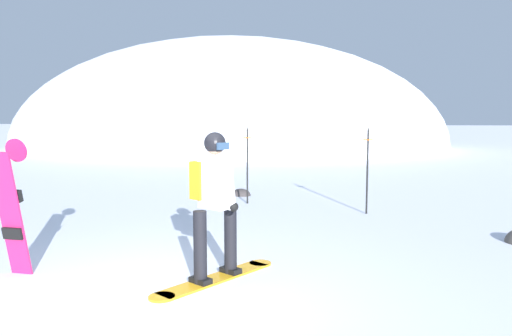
{
  "coord_description": "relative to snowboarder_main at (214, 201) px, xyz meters",
  "views": [
    {
      "loc": [
        2.1,
        -4.34,
        1.86
      ],
      "look_at": [
        0.16,
        3.79,
        1.0
      ],
      "focal_mm": 33.5,
      "sensor_mm": 36.0,
      "label": 1
    }
  ],
  "objects": [
    {
      "name": "snowboarder_main",
      "position": [
        0.0,
        0.0,
        0.0
      ],
      "size": [
        1.02,
        1.65,
        1.71
      ],
      "color": "orange",
      "rests_on": "ground"
    },
    {
      "name": "ridge_peak_main",
      "position": [
        -8.0,
        27.28,
        -0.92
      ],
      "size": [
        29.28,
        26.36,
        14.61
      ],
      "color": "white",
      "rests_on": "ground"
    },
    {
      "name": "spare_snowboard",
      "position": [
        -2.32,
        -0.47,
        -0.09
      ],
      "size": [
        0.28,
        0.34,
        1.63
      ],
      "color": "#D11E5B",
      "rests_on": "ground"
    },
    {
      "name": "piste_marker_near",
      "position": [
        1.7,
        4.38,
        0.07
      ],
      "size": [
        0.2,
        0.2,
        1.72
      ],
      "color": "black",
      "rests_on": "ground"
    },
    {
      "name": "piste_marker_far",
      "position": [
        -0.88,
        4.95,
        0.07
      ],
      "size": [
        0.2,
        0.2,
        1.71
      ],
      "color": "black",
      "rests_on": "ground"
    },
    {
      "name": "rock_mid",
      "position": [
        -1.3,
        5.98,
        -0.92
      ],
      "size": [
        0.48,
        0.41,
        0.34
      ],
      "color": "#383333",
      "rests_on": "ground"
    },
    {
      "name": "ground_plane",
      "position": [
        -0.37,
        -0.8,
        -0.92
      ],
      "size": [
        300.0,
        300.0,
        0.0
      ],
      "primitive_type": "plane",
      "color": "white"
    }
  ]
}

